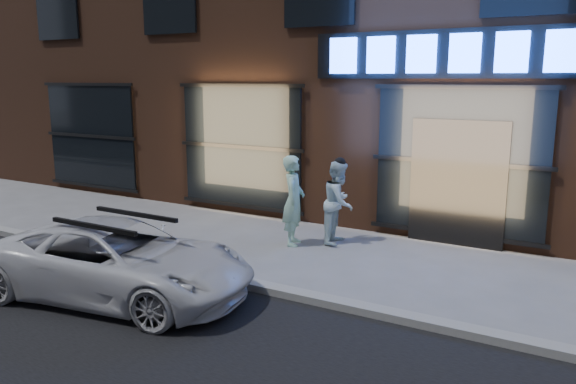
# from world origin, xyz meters

# --- Properties ---
(ground) EXTENTS (90.00, 90.00, 0.00)m
(ground) POSITION_xyz_m (0.00, 0.00, 0.00)
(ground) COLOR slate
(ground) RESTS_ON ground
(curb) EXTENTS (60.00, 0.25, 0.12)m
(curb) POSITION_xyz_m (0.00, 0.00, 0.06)
(curb) COLOR gray
(curb) RESTS_ON ground
(man_bowtie) EXTENTS (0.61, 0.74, 1.73)m
(man_bowtie) POSITION_xyz_m (-2.70, 2.37, 0.87)
(man_bowtie) COLOR #B6EFD1
(man_bowtie) RESTS_ON ground
(man_cap) EXTENTS (0.71, 0.86, 1.61)m
(man_cap) POSITION_xyz_m (-2.00, 2.91, 0.81)
(man_cap) COLOR white
(man_cap) RESTS_ON ground
(white_suv) EXTENTS (4.27, 2.47, 1.12)m
(white_suv) POSITION_xyz_m (-3.60, -1.24, 0.56)
(white_suv) COLOR silver
(white_suv) RESTS_ON ground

